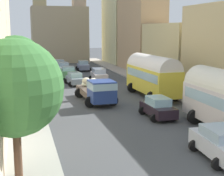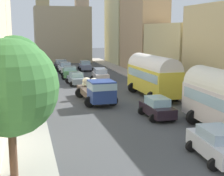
% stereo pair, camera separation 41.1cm
% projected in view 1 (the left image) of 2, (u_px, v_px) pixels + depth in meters
% --- Properties ---
extents(ground_plane, '(154.00, 154.00, 0.00)m').
position_uv_depth(ground_plane, '(91.00, 87.00, 37.22)').
color(ground_plane, '#424447').
extents(sidewalk_left, '(2.50, 70.00, 0.14)m').
position_uv_depth(sidewalk_left, '(26.00, 89.00, 35.30)').
color(sidewalk_left, '#9A9C93').
rests_on(sidewalk_left, ground).
extents(sidewalk_right, '(2.50, 70.00, 0.14)m').
position_uv_depth(sidewalk_right, '(151.00, 83.00, 39.13)').
color(sidewalk_right, '#9E968E').
rests_on(sidewalk_right, ground).
extents(building_right_2, '(4.76, 11.03, 7.13)m').
position_uv_depth(building_right_2, '(175.00, 53.00, 40.52)').
color(building_right_2, '#CBB77D').
rests_on(building_right_2, ground).
extents(building_right_3, '(4.65, 11.37, 13.27)m').
position_uv_depth(building_right_3, '(141.00, 28.00, 50.99)').
color(building_right_3, tan).
rests_on(building_right_3, ground).
extents(building_right_4, '(5.44, 10.48, 13.16)m').
position_uv_depth(building_right_4, '(121.00, 28.00, 62.08)').
color(building_right_4, '#C8C38C').
rests_on(building_right_4, ground).
extents(distant_church, '(10.69, 7.49, 18.13)m').
position_uv_depth(distant_church, '(59.00, 31.00, 64.63)').
color(distant_church, tan).
rests_on(distant_church, ground).
extents(parked_bus_1, '(3.40, 8.10, 3.99)m').
position_uv_depth(parked_bus_1, '(152.00, 74.00, 31.44)').
color(parked_bus_1, yellow).
rests_on(parked_bus_1, ground).
extents(cargo_truck_0, '(3.06, 6.96, 2.22)m').
position_uv_depth(cargo_truck_0, '(97.00, 90.00, 28.72)').
color(cargo_truck_0, navy).
rests_on(cargo_truck_0, ground).
extents(car_0, '(2.26, 3.76, 1.48)m').
position_uv_depth(car_0, '(75.00, 79.00, 38.33)').
color(car_0, gray).
rests_on(car_0, ground).
extents(car_1, '(2.54, 3.86, 1.58)m').
position_uv_depth(car_1, '(68.00, 72.00, 43.53)').
color(car_1, '#529356').
rests_on(car_1, ground).
extents(car_2, '(2.33, 4.01, 1.62)m').
position_uv_depth(car_2, '(63.00, 68.00, 48.75)').
color(car_2, silver).
rests_on(car_2, ground).
extents(car_3, '(2.45, 4.32, 1.50)m').
position_uv_depth(car_3, '(59.00, 64.00, 53.97)').
color(car_3, '#2A262C').
rests_on(car_3, ground).
extents(car_4, '(2.41, 4.08, 1.60)m').
position_uv_depth(car_4, '(221.00, 144.00, 16.35)').
color(car_4, silver).
rests_on(car_4, ground).
extents(car_5, '(2.16, 3.64, 1.54)m').
position_uv_depth(car_5, '(158.00, 107.00, 24.08)').
color(car_5, black).
rests_on(car_5, ground).
extents(car_6, '(2.37, 4.43, 1.67)m').
position_uv_depth(car_6, '(99.00, 75.00, 40.67)').
color(car_6, beige).
rests_on(car_6, ground).
extents(car_7, '(2.33, 3.74, 1.57)m').
position_uv_depth(car_7, '(83.00, 66.00, 51.54)').
color(car_7, slate).
rests_on(car_7, ground).
extents(pedestrian_0, '(0.48, 0.48, 1.81)m').
position_uv_depth(pedestrian_0, '(31.00, 78.00, 36.51)').
color(pedestrian_0, '#6E6656').
rests_on(pedestrian_0, ground).
extents(pedestrian_1, '(0.50, 0.50, 1.70)m').
position_uv_depth(pedestrian_1, '(32.00, 80.00, 35.73)').
color(pedestrian_1, '#171F4E').
rests_on(pedestrian_1, ground).
extents(pedestrian_2, '(0.52, 0.52, 1.71)m').
position_uv_depth(pedestrian_2, '(20.00, 80.00, 35.74)').
color(pedestrian_2, '#57474E').
rests_on(pedestrian_2, ground).
extents(pedestrian_3, '(0.44, 0.44, 1.83)m').
position_uv_depth(pedestrian_3, '(19.00, 89.00, 30.02)').
color(pedestrian_3, '#202B4B').
rests_on(pedestrian_3, ground).
extents(roadside_tree_0, '(4.12, 4.12, 6.11)m').
position_uv_depth(roadside_tree_0, '(14.00, 88.00, 13.50)').
color(roadside_tree_0, brown).
rests_on(roadside_tree_0, ground).
extents(roadside_tree_1, '(3.89, 3.89, 6.06)m').
position_uv_depth(roadside_tree_1, '(16.00, 65.00, 21.85)').
color(roadside_tree_1, brown).
rests_on(roadside_tree_1, ground).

